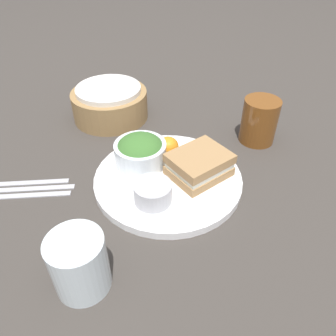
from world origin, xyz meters
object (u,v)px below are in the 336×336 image
salad_bowl (140,151)px  spoon (25,183)px  knife (23,189)px  plate (168,179)px  bread_basket (110,103)px  drink_glass (259,121)px  water_glass (79,264)px  dressing_cup (153,193)px  fork (20,195)px  sandwich (199,165)px

salad_bowl → spoon: (-0.23, 0.01, -0.04)m
salad_bowl → knife: size_ratio=0.53×
plate → spoon: size_ratio=1.72×
salad_bowl → bread_basket: bread_basket is taller
drink_glass → spoon: drink_glass is taller
spoon → water_glass: water_glass is taller
plate → water_glass: (-0.17, -0.18, 0.04)m
dressing_cup → spoon: (-0.23, 0.12, -0.03)m
drink_glass → plate: bearing=-158.5°
fork → sandwich: bearing=-176.8°
dressing_cup → bread_basket: size_ratio=0.36×
drink_glass → spoon: size_ratio=0.61×
bread_basket → plate: bearing=-74.7°
fork → spoon: 0.04m
dressing_cup → fork: bearing=159.5°
plate → spoon: bearing=166.4°
drink_glass → water_glass: drink_glass is taller
drink_glass → spoon: 0.51m
knife → water_glass: water_glass is taller
fork → salad_bowl: bearing=-164.2°
bread_basket → spoon: bearing=-132.2°
plate → salad_bowl: bearing=128.0°
plate → fork: 0.28m
dressing_cup → fork: 0.25m
plate → drink_glass: drink_glass is taller
plate → drink_glass: (0.23, 0.09, 0.04)m
knife → water_glass: size_ratio=2.08×
water_glass → sandwich: bearing=36.8°
fork → water_glass: 0.24m
plate → bread_basket: bearing=105.3°
dressing_cup → bread_basket: bearing=95.8°
spoon → fork: bearing=90.0°
plate → bread_basket: bread_basket is taller
sandwich → salad_bowl: size_ratio=1.29×
salad_bowl → fork: salad_bowl is taller
drink_glass → spoon: bearing=-177.0°
drink_glass → fork: (-0.51, -0.06, -0.05)m
plate → bread_basket: size_ratio=1.54×
knife → spoon: same height
fork → water_glass: water_glass is taller
fork → knife: size_ratio=0.95×
spoon → dressing_cup: bearing=161.6°
salad_bowl → dressing_cup: size_ratio=1.53×
knife → water_glass: (0.10, -0.23, 0.04)m
plate → water_glass: 0.25m
dressing_cup → drink_glass: drink_glass is taller
sandwich → knife: bearing=170.2°
dressing_cup → spoon: dressing_cup is taller
spoon → knife: bearing=90.0°
plate → knife: bearing=170.1°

